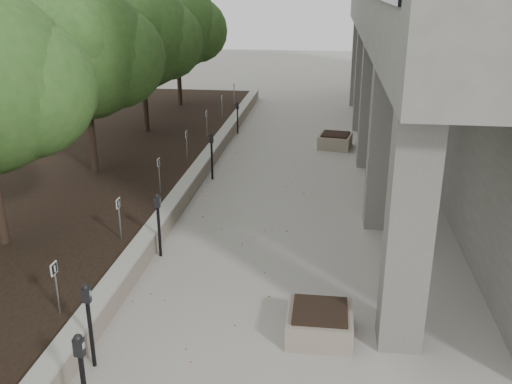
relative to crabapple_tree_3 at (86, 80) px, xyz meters
The scene contains 21 objects.
ground 9.84m from the crabapple_tree_3, 59.04° to the right, with size 90.00×90.00×0.00m, color #A49E97.
retaining_wall 4.25m from the crabapple_tree_3, 18.58° to the left, with size 0.39×26.00×0.50m, color gray, non-canonical shape.
planting_bed 3.16m from the crabapple_tree_3, 124.99° to the left, with size 7.00×26.00×0.40m, color black.
crabapple_tree_3 is the anchor object (origin of this frame).
crabapple_tree_4 5.00m from the crabapple_tree_3, 90.00° to the left, with size 4.60×4.00×5.44m, color #2D5621, non-canonical shape.
crabapple_tree_5 10.00m from the crabapple_tree_3, 90.00° to the left, with size 4.60×4.00×5.44m, color #2D5621, non-canonical shape.
parking_sign_2 8.20m from the crabapple_tree_3, 71.91° to the right, with size 0.04×0.22×0.96m, color black, non-canonical shape.
parking_sign_3 5.59m from the crabapple_tree_3, 61.43° to the right, with size 0.04×0.22×0.96m, color black, non-canonical shape.
parking_sign_4 3.64m from the crabapple_tree_3, 31.48° to the right, with size 0.04×0.22×0.96m, color black, non-canonical shape.
parking_sign_5 3.64m from the crabapple_tree_3, 31.48° to the left, with size 0.04×0.22×0.96m, color black, non-canonical shape.
parking_sign_6 5.59m from the crabapple_tree_3, 61.43° to the left, with size 0.04×0.22×0.96m, color black, non-canonical shape.
parking_sign_7 8.20m from the crabapple_tree_3, 71.91° to the left, with size 0.04×0.22×0.96m, color black, non-canonical shape.
parking_sign_8 11.01m from the crabapple_tree_3, 76.87° to the left, with size 0.04×0.22×0.96m, color black, non-canonical shape.
parking_meter_1 10.65m from the crabapple_tree_3, 68.24° to the right, with size 0.15×0.11×1.55m, color black, non-canonical shape.
parking_meter_2 9.26m from the crabapple_tree_3, 67.94° to the right, with size 0.14×0.10×1.47m, color black, non-canonical shape.
parking_meter_3 6.00m from the crabapple_tree_3, 53.23° to the right, with size 0.15×0.10×1.48m, color black, non-canonical shape.
parking_meter_4 4.23m from the crabapple_tree_3, 14.76° to the left, with size 0.15×0.10×1.48m, color black, non-canonical shape.
parking_meter_5 7.74m from the crabapple_tree_3, 63.71° to the left, with size 0.13×0.09×1.28m, color black, non-canonical shape.
planter_front 10.22m from the crabapple_tree_3, 45.51° to the right, with size 1.11×1.11×0.52m, color gray, non-canonical shape.
planter_back 9.18m from the crabapple_tree_3, 35.11° to the left, with size 1.14×1.14×0.53m, color gray, non-canonical shape.
berry_scatter 6.38m from the crabapple_tree_3, 32.55° to the right, with size 3.30×14.10×0.02m, color maroon, non-canonical shape.
Camera 1 is at (2.08, -7.37, 5.71)m, focal length 39.71 mm.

